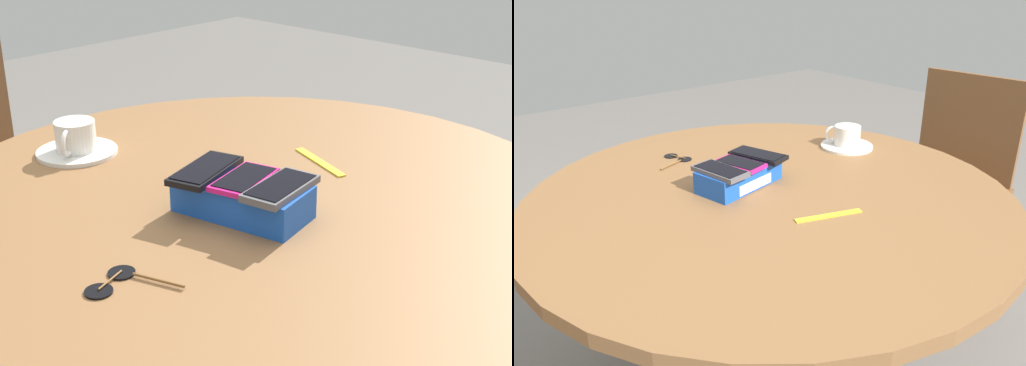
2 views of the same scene
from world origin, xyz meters
The scene contains 9 objects.
round_table centered at (0.00, 0.00, 0.65)m, with size 1.15×1.15×0.73m.
phone_box centered at (-0.04, 0.07, 0.76)m, with size 0.22×0.14×0.05m.
phone_gray centered at (-0.10, 0.06, 0.79)m, with size 0.08×0.14×0.01m.
phone_magenta centered at (-0.04, 0.07, 0.79)m, with size 0.09×0.13×0.01m.
phone_black centered at (0.03, 0.08, 0.79)m, with size 0.10×0.15×0.01m.
saucer centered at (0.38, 0.10, 0.73)m, with size 0.15×0.15×0.01m, color silver.
coffee_cup centered at (0.38, 0.10, 0.77)m, with size 0.08×0.10×0.06m.
lanyard_strap centered at (0.01, -0.18, 0.73)m, with size 0.15×0.02×0.00m, color yellow.
sunglasses centered at (-0.06, 0.33, 0.73)m, with size 0.11×0.10×0.01m.
Camera 1 is at (-0.75, 0.79, 1.22)m, focal length 50.00 mm.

